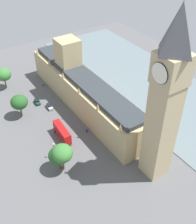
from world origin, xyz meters
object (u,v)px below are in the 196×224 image
at_px(double_decker_bus_corner, 62,132).
at_px(plane_tree_leading, 62,153).
at_px(pedestrian_under_trees, 87,131).
at_px(car_silver_by_river_gate, 49,106).
at_px(plane_tree_near_tower, 3,75).
at_px(plane_tree_midblock, 19,102).
at_px(street_lamp_far_end, 54,148).
at_px(pedestrian_kerbside, 43,85).
at_px(clock_tower, 166,100).
at_px(car_dark_green_opposite_hall, 37,102).
at_px(plane_tree_trailing, 59,155).
at_px(parliament_building, 82,89).

height_order(double_decker_bus_corner, plane_tree_leading, plane_tree_leading).
bearing_deg(pedestrian_under_trees, double_decker_bus_corner, -78.38).
xyz_separation_m(car_silver_by_river_gate, plane_tree_near_tower, (9.71, -24.43, 5.89)).
bearing_deg(plane_tree_midblock, plane_tree_near_tower, -93.75).
xyz_separation_m(car_silver_by_river_gate, plane_tree_midblock, (11.23, -1.25, 5.65)).
height_order(plane_tree_midblock, street_lamp_far_end, plane_tree_midblock).
distance_m(double_decker_bus_corner, pedestrian_kerbside, 36.51).
distance_m(clock_tower, car_dark_green_opposite_hall, 61.54).
distance_m(clock_tower, plane_tree_trailing, 36.15).
xyz_separation_m(pedestrian_under_trees, plane_tree_near_tower, (14.82, -45.37, 6.07)).
xyz_separation_m(plane_tree_midblock, plane_tree_leading, (-1.19, 33.14, 0.62)).
height_order(clock_tower, plane_tree_leading, clock_tower).
relative_size(pedestrian_under_trees, plane_tree_leading, 0.16).
relative_size(double_decker_bus_corner, plane_tree_trailing, 1.23).
distance_m(plane_tree_trailing, street_lamp_far_end, 5.64).
height_order(pedestrian_kerbside, plane_tree_trailing, plane_tree_trailing).
xyz_separation_m(clock_tower, pedestrian_under_trees, (8.29, -26.61, -26.39)).
height_order(plane_tree_leading, plane_tree_near_tower, plane_tree_leading).
bearing_deg(car_silver_by_river_gate, double_decker_bus_corner, 82.82).
xyz_separation_m(clock_tower, double_decker_bus_corner, (17.07, -28.79, -24.46)).
height_order(parliament_building, pedestrian_kerbside, parliament_building).
bearing_deg(pedestrian_kerbside, car_dark_green_opposite_hall, -32.15).
height_order(pedestrian_under_trees, plane_tree_trailing, plane_tree_trailing).
relative_size(plane_tree_trailing, street_lamp_far_end, 1.40).
distance_m(clock_tower, plane_tree_midblock, 58.39).
xyz_separation_m(clock_tower, plane_tree_midblock, (24.63, -48.79, -20.56)).
bearing_deg(double_decker_bus_corner, car_dark_green_opposite_hall, -88.78).
height_order(car_silver_by_river_gate, pedestrian_under_trees, car_silver_by_river_gate).
height_order(clock_tower, car_dark_green_opposite_hall, clock_tower).
distance_m(parliament_building, plane_tree_leading, 35.56).
bearing_deg(pedestrian_under_trees, plane_tree_midblock, -118.07).
bearing_deg(pedestrian_kerbside, clock_tower, 10.47).
bearing_deg(double_decker_bus_corner, parliament_building, -136.94).
xyz_separation_m(car_silver_by_river_gate, street_lamp_far_end, (10.06, 25.65, 3.44)).
bearing_deg(street_lamp_far_end, car_dark_green_opposite_hall, -103.02).
bearing_deg(plane_tree_midblock, plane_tree_trailing, 90.78).
distance_m(double_decker_bus_corner, plane_tree_leading, 15.28).
bearing_deg(plane_tree_near_tower, clock_tower, 107.80).
relative_size(clock_tower, plane_tree_midblock, 5.61).
height_order(pedestrian_kerbside, plane_tree_midblock, plane_tree_midblock).
height_order(car_dark_green_opposite_hall, plane_tree_trailing, plane_tree_trailing).
bearing_deg(double_decker_bus_corner, car_silver_by_river_gate, -97.81).
bearing_deg(double_decker_bus_corner, plane_tree_near_tower, -78.76).
distance_m(pedestrian_under_trees, plane_tree_leading, 19.78).
distance_m(plane_tree_midblock, plane_tree_near_tower, 23.23).
relative_size(clock_tower, car_dark_green_opposite_hall, 12.34).
bearing_deg(clock_tower, plane_tree_trailing, -34.33).
xyz_separation_m(pedestrian_kerbside, plane_tree_leading, (14.93, 48.57, 6.48)).
bearing_deg(pedestrian_under_trees, plane_tree_trailing, -32.05).
distance_m(car_silver_by_river_gate, plane_tree_leading, 34.01).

